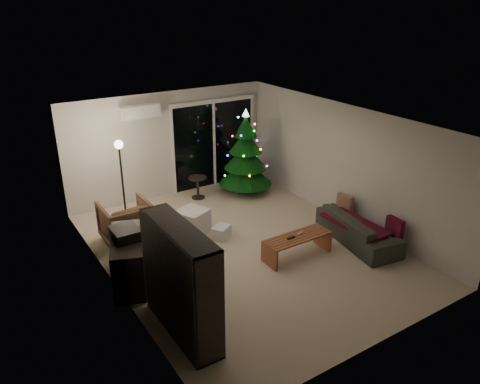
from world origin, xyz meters
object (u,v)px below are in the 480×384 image
object	(u,v)px
armchair	(126,222)
coffee_table	(297,246)
sofa	(358,228)
christmas_tree	(246,152)
media_cabinet	(128,260)
bookshelf	(167,286)

from	to	relation	value
armchair	coffee_table	distance (m)	3.33
coffee_table	sofa	bearing A→B (deg)	-8.08
armchair	coffee_table	bearing A→B (deg)	137.78
armchair	christmas_tree	size ratio (longest dim) A/B	0.45
media_cabinet	coffee_table	size ratio (longest dim) A/B	1.01
sofa	christmas_tree	distance (m)	3.42
media_cabinet	bookshelf	bearing A→B (deg)	-69.84
bookshelf	armchair	xyz separation A→B (m)	(0.46, 2.99, -0.41)
armchair	media_cabinet	bearing A→B (deg)	71.70
armchair	coffee_table	size ratio (longest dim) A/B	0.70
sofa	armchair	bearing A→B (deg)	67.69
sofa	coffee_table	size ratio (longest dim) A/B	1.46
coffee_table	christmas_tree	xyz separation A→B (m)	(0.90, 3.11, 0.83)
coffee_table	christmas_tree	world-z (taller)	christmas_tree
christmas_tree	bookshelf	bearing A→B (deg)	-134.76
coffee_table	armchair	bearing A→B (deg)	137.16
christmas_tree	media_cabinet	bearing A→B (deg)	-149.62
armchair	coffee_table	xyz separation A→B (m)	(2.45, -2.25, -0.21)
bookshelf	media_cabinet	bearing A→B (deg)	86.34
christmas_tree	sofa	bearing A→B (deg)	-81.69
bookshelf	coffee_table	xyz separation A→B (m)	(2.92, 0.74, -0.62)
media_cabinet	coffee_table	xyz separation A→B (m)	(2.92, -0.87, -0.21)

